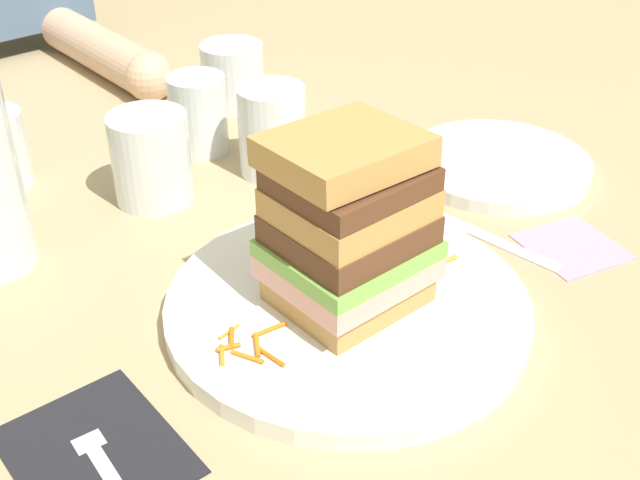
{
  "coord_description": "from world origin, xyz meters",
  "views": [
    {
      "loc": [
        -0.37,
        -0.38,
        0.42
      ],
      "look_at": [
        -0.01,
        0.03,
        0.06
      ],
      "focal_mm": 45.66,
      "sensor_mm": 36.0,
      "label": 1
    }
  ],
  "objects_px": {
    "empty_tumbler_0": "(233,75)",
    "empty_tumbler_2": "(198,114)",
    "sandwich": "(345,223)",
    "napkin_pink": "(572,246)",
    "juice_glass": "(272,135)",
    "empty_tumbler_1": "(151,158)",
    "knife": "(472,230)",
    "main_plate": "(344,304)",
    "napkin_dark": "(93,449)",
    "fork": "(106,467)",
    "side_plate": "(498,164)"
  },
  "relations": [
    {
      "from": "side_plate",
      "to": "empty_tumbler_1",
      "type": "bearing_deg",
      "value": 148.8
    },
    {
      "from": "main_plate",
      "to": "sandwich",
      "type": "relative_size",
      "value": 2.05
    },
    {
      "from": "knife",
      "to": "empty_tumbler_1",
      "type": "distance_m",
      "value": 0.32
    },
    {
      "from": "sandwich",
      "to": "empty_tumbler_1",
      "type": "relative_size",
      "value": 1.59
    },
    {
      "from": "juice_glass",
      "to": "napkin_pink",
      "type": "relative_size",
      "value": 1.14
    },
    {
      "from": "sandwich",
      "to": "empty_tumbler_1",
      "type": "bearing_deg",
      "value": 94.09
    },
    {
      "from": "empty_tumbler_2",
      "to": "side_plate",
      "type": "height_order",
      "value": "empty_tumbler_2"
    },
    {
      "from": "empty_tumbler_0",
      "to": "empty_tumbler_2",
      "type": "distance_m",
      "value": 0.13
    },
    {
      "from": "main_plate",
      "to": "napkin_pink",
      "type": "distance_m",
      "value": 0.23
    },
    {
      "from": "knife",
      "to": "napkin_dark",
      "type": "bearing_deg",
      "value": -177.91
    },
    {
      "from": "sandwich",
      "to": "fork",
      "type": "xyz_separation_m",
      "value": [
        -0.23,
        -0.02,
        -0.08
      ]
    },
    {
      "from": "fork",
      "to": "empty_tumbler_0",
      "type": "relative_size",
      "value": 2.13
    },
    {
      "from": "empty_tumbler_1",
      "to": "empty_tumbler_2",
      "type": "bearing_deg",
      "value": 32.67
    },
    {
      "from": "empty_tumbler_2",
      "to": "empty_tumbler_0",
      "type": "bearing_deg",
      "value": 37.18
    },
    {
      "from": "main_plate",
      "to": "empty_tumbler_2",
      "type": "height_order",
      "value": "empty_tumbler_2"
    },
    {
      "from": "sandwich",
      "to": "main_plate",
      "type": "bearing_deg",
      "value": -68.38
    },
    {
      "from": "napkin_dark",
      "to": "empty_tumbler_0",
      "type": "relative_size",
      "value": 1.61
    },
    {
      "from": "sandwich",
      "to": "juice_glass",
      "type": "bearing_deg",
      "value": 65.02
    },
    {
      "from": "empty_tumbler_0",
      "to": "napkin_pink",
      "type": "xyz_separation_m",
      "value": [
        0.05,
        -0.47,
        -0.04
      ]
    },
    {
      "from": "side_plate",
      "to": "napkin_pink",
      "type": "height_order",
      "value": "side_plate"
    },
    {
      "from": "empty_tumbler_0",
      "to": "empty_tumbler_2",
      "type": "xyz_separation_m",
      "value": [
        -0.1,
        -0.08,
        0.0
      ]
    },
    {
      "from": "fork",
      "to": "knife",
      "type": "relative_size",
      "value": 0.83
    },
    {
      "from": "sandwich",
      "to": "juice_glass",
      "type": "relative_size",
      "value": 1.52
    },
    {
      "from": "sandwich",
      "to": "napkin_dark",
      "type": "bearing_deg",
      "value": -179.44
    },
    {
      "from": "main_plate",
      "to": "side_plate",
      "type": "xyz_separation_m",
      "value": [
        0.29,
        0.08,
        -0.0
      ]
    },
    {
      "from": "napkin_pink",
      "to": "empty_tumbler_1",
      "type": "bearing_deg",
      "value": 126.49
    },
    {
      "from": "empty_tumbler_1",
      "to": "side_plate",
      "type": "relative_size",
      "value": 0.46
    },
    {
      "from": "sandwich",
      "to": "knife",
      "type": "bearing_deg",
      "value": 4.05
    },
    {
      "from": "main_plate",
      "to": "empty_tumbler_0",
      "type": "bearing_deg",
      "value": 66.06
    },
    {
      "from": "juice_glass",
      "to": "empty_tumbler_1",
      "type": "distance_m",
      "value": 0.13
    },
    {
      "from": "empty_tumbler_1",
      "to": "side_plate",
      "type": "xyz_separation_m",
      "value": [
        0.31,
        -0.19,
        -0.04
      ]
    },
    {
      "from": "knife",
      "to": "napkin_pink",
      "type": "bearing_deg",
      "value": -58.31
    },
    {
      "from": "fork",
      "to": "empty_tumbler_1",
      "type": "bearing_deg",
      "value": 53.79
    },
    {
      "from": "sandwich",
      "to": "napkin_pink",
      "type": "bearing_deg",
      "value": -16.43
    },
    {
      "from": "knife",
      "to": "napkin_pink",
      "type": "relative_size",
      "value": 2.41
    },
    {
      "from": "napkin_dark",
      "to": "side_plate",
      "type": "bearing_deg",
      "value": 8.49
    },
    {
      "from": "fork",
      "to": "knife",
      "type": "xyz_separation_m",
      "value": [
        0.41,
        0.04,
        -0.0
      ]
    },
    {
      "from": "napkin_dark",
      "to": "juice_glass",
      "type": "xyz_separation_m",
      "value": [
        0.34,
        0.23,
        0.04
      ]
    },
    {
      "from": "main_plate",
      "to": "empty_tumbler_1",
      "type": "xyz_separation_m",
      "value": [
        -0.02,
        0.26,
        0.04
      ]
    },
    {
      "from": "sandwich",
      "to": "empty_tumbler_2",
      "type": "bearing_deg",
      "value": 76.56
    },
    {
      "from": "empty_tumbler_0",
      "to": "sandwich",
      "type": "bearing_deg",
      "value": -113.97
    },
    {
      "from": "empty_tumbler_2",
      "to": "sandwich",
      "type": "bearing_deg",
      "value": -103.44
    },
    {
      "from": "main_plate",
      "to": "knife",
      "type": "bearing_deg",
      "value": 4.17
    },
    {
      "from": "empty_tumbler_2",
      "to": "juice_glass",
      "type": "bearing_deg",
      "value": -72.22
    },
    {
      "from": "empty_tumbler_1",
      "to": "empty_tumbler_0",
      "type": "bearing_deg",
      "value": 35.04
    },
    {
      "from": "knife",
      "to": "juice_glass",
      "type": "height_order",
      "value": "juice_glass"
    },
    {
      "from": "empty_tumbler_1",
      "to": "empty_tumbler_2",
      "type": "height_order",
      "value": "empty_tumbler_1"
    },
    {
      "from": "empty_tumbler_0",
      "to": "empty_tumbler_1",
      "type": "xyz_separation_m",
      "value": [
        -0.2,
        -0.14,
        0.01
      ]
    },
    {
      "from": "napkin_dark",
      "to": "napkin_pink",
      "type": "bearing_deg",
      "value": -8.07
    },
    {
      "from": "knife",
      "to": "empty_tumbler_0",
      "type": "relative_size",
      "value": 2.56
    }
  ]
}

